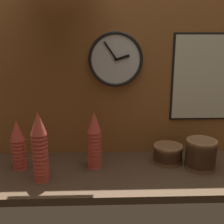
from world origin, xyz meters
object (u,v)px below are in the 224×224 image
Objects in this scene: cup_stack_left at (40,147)px; cup_stack_center at (94,140)px; menu_board at (204,78)px; cup_stack_far_left at (18,144)px; wall_clock at (116,59)px; bowl_stack_right at (168,153)px; bowl_stack_far_right at (201,153)px.

cup_stack_left is 1.13× the size of cup_stack_center.
cup_stack_left is 0.70× the size of menu_board.
cup_stack_far_left is 0.74m from wall_clock.
menu_board is at bearing 16.91° from cup_stack_center.
menu_board is (0.67, 0.20, 0.32)m from cup_stack_center.
cup_stack_center reaches higher than bowl_stack_right.
wall_clock is 0.61× the size of menu_board.
cup_stack_center is 0.45m from bowl_stack_right.
cup_stack_left is 1.14× the size of wall_clock.
menu_board is at bearing 20.20° from cup_stack_left.
cup_stack_far_left is 0.43m from cup_stack_center.
wall_clock is at bearing 39.86° from cup_stack_left.
cup_stack_far_left is 0.88× the size of wall_clock.
bowl_stack_far_right is (1.02, -0.03, -0.06)m from cup_stack_far_left.
cup_stack_center is 0.62× the size of menu_board.
cup_stack_left is at bearing -140.14° from wall_clock.
cup_stack_far_left is at bearing -176.82° from bowl_stack_right.
menu_board reaches higher than bowl_stack_far_right.
bowl_stack_far_right is 0.46m from menu_board.
cup_stack_far_left is at bearing 178.13° from bowl_stack_far_right.
bowl_stack_right is at bearing 15.18° from cup_stack_left.
cup_stack_left is at bearing -152.32° from cup_stack_center.
wall_clock is at bearing -179.05° from menu_board.
bowl_stack_right is 0.51m from menu_board.
cup_stack_far_left is 1.67× the size of bowl_stack_far_right.
cup_stack_far_left is 0.87× the size of cup_stack_center.
cup_stack_far_left reaches higher than bowl_stack_far_right.
bowl_stack_far_right is at bearing -3.15° from cup_stack_center.
cup_stack_center is at bearing -124.05° from wall_clock.
cup_stack_left is at bearing -159.80° from menu_board.
menu_board is (0.54, 0.01, -0.11)m from wall_clock.
cup_stack_center is 1.92× the size of bowl_stack_far_right.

